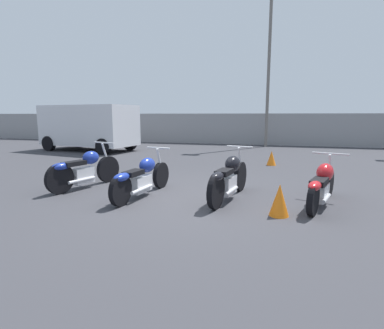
# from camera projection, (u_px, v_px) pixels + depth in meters

# --- Properties ---
(ground_plane) EXTENTS (60.00, 60.00, 0.00)m
(ground_plane) POSITION_uv_depth(u_px,v_px,m) (188.00, 198.00, 6.16)
(ground_plane) COLOR #38383D
(fence_back) EXTENTS (40.00, 0.04, 1.77)m
(fence_back) POSITION_uv_depth(u_px,v_px,m) (244.00, 129.00, 17.08)
(fence_back) COLOR gray
(fence_back) RESTS_ON ground_plane
(light_pole_left) EXTENTS (0.70, 0.35, 8.88)m
(light_pole_left) POSITION_uv_depth(u_px,v_px,m) (270.00, 47.00, 15.31)
(light_pole_left) COLOR slate
(light_pole_left) RESTS_ON ground_plane
(motorcycle_slot_0) EXTENTS (0.83, 1.98, 1.03)m
(motorcycle_slot_0) POSITION_uv_depth(u_px,v_px,m) (84.00, 170.00, 6.94)
(motorcycle_slot_0) COLOR black
(motorcycle_slot_0) RESTS_ON ground_plane
(motorcycle_slot_1) EXTENTS (0.60, 2.15, 0.97)m
(motorcycle_slot_1) POSITION_uv_depth(u_px,v_px,m) (142.00, 177.00, 6.21)
(motorcycle_slot_1) COLOR black
(motorcycle_slot_1) RESTS_ON ground_plane
(motorcycle_slot_2) EXTENTS (0.67, 2.11, 1.02)m
(motorcycle_slot_2) POSITION_uv_depth(u_px,v_px,m) (229.00, 178.00, 5.99)
(motorcycle_slot_2) COLOR black
(motorcycle_slot_2) RESTS_ON ground_plane
(motorcycle_slot_3) EXTENTS (0.93, 1.97, 0.93)m
(motorcycle_slot_3) POSITION_uv_depth(u_px,v_px,m) (322.00, 184.00, 5.59)
(motorcycle_slot_3) COLOR black
(motorcycle_slot_3) RESTS_ON ground_plane
(parked_van) EXTENTS (4.76, 2.74, 2.13)m
(parked_van) POSITION_uv_depth(u_px,v_px,m) (89.00, 126.00, 14.19)
(parked_van) COLOR silver
(parked_van) RESTS_ON ground_plane
(traffic_cone_near) EXTENTS (0.33, 0.33, 0.55)m
(traffic_cone_near) POSITION_uv_depth(u_px,v_px,m) (279.00, 200.00, 5.02)
(traffic_cone_near) COLOR orange
(traffic_cone_near) RESTS_ON ground_plane
(traffic_cone_far) EXTENTS (0.31, 0.31, 0.49)m
(traffic_cone_far) POSITION_uv_depth(u_px,v_px,m) (271.00, 158.00, 10.13)
(traffic_cone_far) COLOR orange
(traffic_cone_far) RESTS_ON ground_plane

